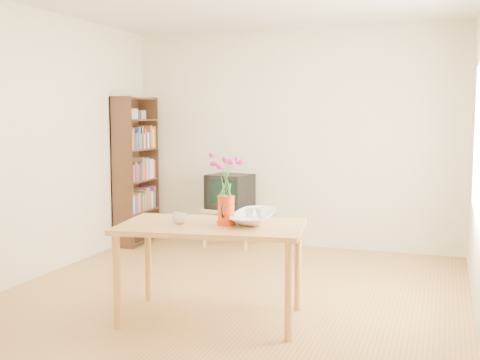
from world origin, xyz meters
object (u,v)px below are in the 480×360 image
at_px(table, 211,235).
at_px(bowl, 254,194).
at_px(mug, 179,218).
at_px(pitcher, 226,211).
at_px(television, 230,191).

bearing_deg(table, bowl, 29.04).
xyz_separation_m(mug, bowl, (0.52, 0.27, 0.17)).
relative_size(pitcher, mug, 2.00).
bearing_deg(pitcher, mug, -172.30).
bearing_deg(bowl, mug, -152.55).
distance_m(bowl, television, 2.57).
xyz_separation_m(pitcher, mug, (-0.35, -0.08, -0.06)).
bearing_deg(bowl, television, 113.98).
height_order(mug, television, television).
relative_size(table, television, 2.72).
distance_m(mug, television, 2.66).
height_order(pitcher, mug, pitcher).
xyz_separation_m(pitcher, television, (-0.87, 2.52, -0.18)).
distance_m(table, mug, 0.28).
bearing_deg(mug, pitcher, -174.69).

